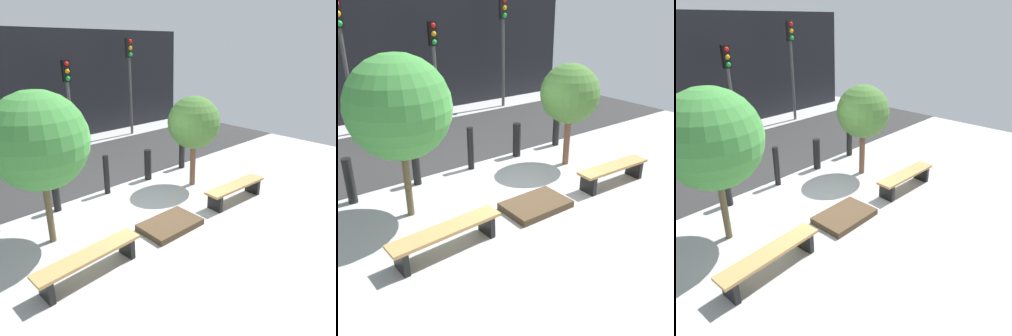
# 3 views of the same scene
# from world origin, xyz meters

# --- Properties ---
(ground_plane) EXTENTS (18.00, 18.00, 0.00)m
(ground_plane) POSITION_xyz_m (0.00, 0.00, 0.00)
(ground_plane) COLOR #A8A8A8
(road_strip) EXTENTS (18.00, 4.05, 0.01)m
(road_strip) POSITION_xyz_m (0.00, 3.97, 0.01)
(road_strip) COLOR #2B2B2B
(road_strip) RESTS_ON ground
(bench_left) EXTENTS (2.01, 0.48, 0.45)m
(bench_left) POSITION_xyz_m (-2.13, -0.99, 0.33)
(bench_left) COLOR black
(bench_left) RESTS_ON ground
(bench_right) EXTENTS (1.91, 0.50, 0.46)m
(bench_right) POSITION_xyz_m (2.13, -0.99, 0.34)
(bench_right) COLOR black
(bench_right) RESTS_ON ground
(planter_bed) EXTENTS (1.31, 0.87, 0.14)m
(planter_bed) POSITION_xyz_m (0.00, -0.79, 0.07)
(planter_bed) COLOR #493724
(planter_bed) RESTS_ON ground
(tree_behind_left_bench) EXTENTS (1.89, 1.89, 3.10)m
(tree_behind_left_bench) POSITION_xyz_m (-2.13, 0.50, 2.15)
(tree_behind_left_bench) COLOR brown
(tree_behind_left_bench) RESTS_ON ground
(tree_behind_right_bench) EXTENTS (1.44, 1.44, 2.55)m
(tree_behind_right_bench) POSITION_xyz_m (2.13, 0.50, 1.82)
(tree_behind_right_bench) COLOR brown
(tree_behind_right_bench) RESTS_ON ground
(bollard_left) EXTENTS (0.18, 0.18, 0.86)m
(bollard_left) POSITION_xyz_m (-1.45, 1.69, 0.43)
(bollard_left) COLOR black
(bollard_left) RESTS_ON ground
(bollard_center) EXTENTS (0.16, 0.16, 1.08)m
(bollard_center) POSITION_xyz_m (0.00, 1.69, 0.54)
(bollard_center) COLOR black
(bollard_center) RESTS_ON ground
(bollard_right) EXTENTS (0.21, 0.21, 0.92)m
(bollard_right) POSITION_xyz_m (1.45, 1.69, 0.46)
(bollard_right) COLOR black
(bollard_right) RESTS_ON ground
(bollard_far_right) EXTENTS (0.19, 0.19, 1.06)m
(bollard_far_right) POSITION_xyz_m (2.91, 1.69, 0.53)
(bollard_far_right) COLOR black
(bollard_far_right) RESTS_ON ground
(traffic_light_mid_east) EXTENTS (0.28, 0.27, 3.29)m
(traffic_light_mid_east) POSITION_xyz_m (1.46, 6.28, 2.28)
(traffic_light_mid_east) COLOR #525252
(traffic_light_mid_east) RESTS_ON ground
(traffic_light_east) EXTENTS (0.28, 0.27, 4.06)m
(traffic_light_east) POSITION_xyz_m (4.38, 6.28, 2.78)
(traffic_light_east) COLOR #494949
(traffic_light_east) RESTS_ON ground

